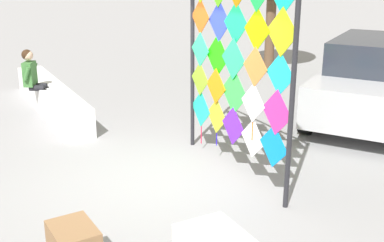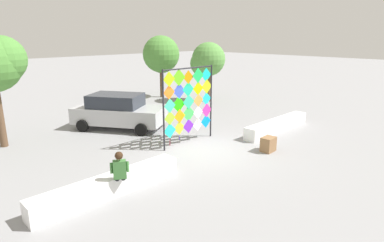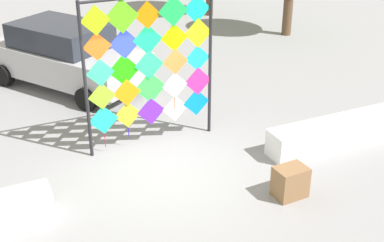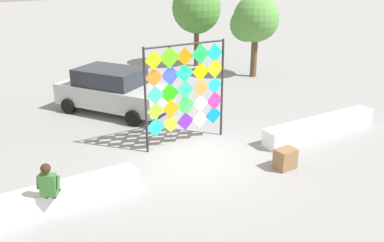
# 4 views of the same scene
# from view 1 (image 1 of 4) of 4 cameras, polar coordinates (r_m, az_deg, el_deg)

# --- Properties ---
(ground) EXTENTS (120.00, 120.00, 0.00)m
(ground) POSITION_cam_1_polar(r_m,az_deg,el_deg) (7.58, -4.76, -6.93)
(ground) COLOR gray
(plaza_ledge_left) EXTENTS (4.62, 0.60, 0.58)m
(plaza_ledge_left) POSITION_cam_1_polar(r_m,az_deg,el_deg) (11.47, -16.07, 2.63)
(plaza_ledge_left) COLOR white
(plaza_ledge_left) RESTS_ON ground
(kite_display_rack) EXTENTS (2.79, 0.10, 3.25)m
(kite_display_rack) POSITION_cam_1_polar(r_m,az_deg,el_deg) (7.36, 5.03, 7.58)
(kite_display_rack) COLOR #232328
(kite_display_rack) RESTS_ON ground
(seated_vendor) EXTENTS (0.63, 0.69, 1.42)m
(seated_vendor) POSITION_cam_1_polar(r_m,az_deg,el_deg) (11.15, -17.91, 4.90)
(seated_vendor) COLOR black
(seated_vendor) RESTS_ON ground
(parked_car) EXTENTS (3.97, 4.72, 1.71)m
(parked_car) POSITION_cam_1_polar(r_m,az_deg,el_deg) (10.90, 20.44, 4.56)
(parked_car) COLOR #B7B7BC
(parked_car) RESTS_ON ground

